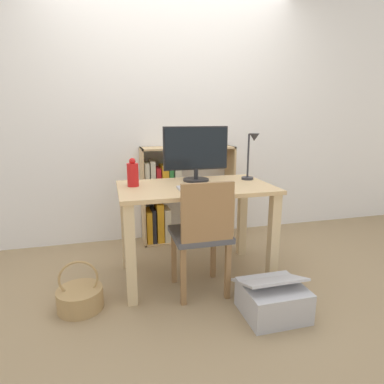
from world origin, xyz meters
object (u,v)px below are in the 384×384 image
at_px(vase, 133,174).
at_px(keyboard, 202,187).
at_px(bookshelf, 170,196).
at_px(basket, 80,297).
at_px(monitor, 196,151).
at_px(chair, 202,233).
at_px(desk_lamp, 251,152).
at_px(storage_box, 272,299).

bearing_deg(vase, keyboard, -23.19).
bearing_deg(bookshelf, basket, -128.03).
distance_m(monitor, chair, 0.71).
xyz_separation_m(keyboard, desk_lamp, (0.47, 0.18, 0.23)).
relative_size(vase, desk_lamp, 0.56).
xyz_separation_m(desk_lamp, storage_box, (-0.14, -0.72, -0.89)).
distance_m(monitor, bookshelf, 0.82).
bearing_deg(desk_lamp, monitor, 165.15).
bearing_deg(monitor, vase, -170.17).
relative_size(chair, storage_box, 2.04).
height_order(monitor, desk_lamp, monitor).
xyz_separation_m(monitor, storage_box, (0.30, -0.83, -0.89)).
distance_m(desk_lamp, storage_box, 1.15).
bearing_deg(monitor, bookshelf, 99.17).
xyz_separation_m(desk_lamp, bookshelf, (-0.54, 0.74, -0.52)).
bearing_deg(chair, keyboard, 74.77).
relative_size(vase, bookshelf, 0.22).
height_order(vase, desk_lamp, desk_lamp).
height_order(keyboard, chair, chair).
bearing_deg(keyboard, basket, -170.78).
xyz_separation_m(basket, storage_box, (1.24, -0.39, 0.03)).
bearing_deg(bookshelf, desk_lamp, -53.98).
height_order(monitor, keyboard, monitor).
bearing_deg(bookshelf, chair, -89.15).
distance_m(chair, basket, 0.94).
distance_m(bookshelf, basket, 1.41).
xyz_separation_m(vase, storage_box, (0.82, -0.74, -0.74)).
height_order(keyboard, desk_lamp, desk_lamp).
relative_size(monitor, basket, 1.54).
bearing_deg(bookshelf, vase, -120.55).
distance_m(keyboard, bookshelf, 0.97).
distance_m(monitor, basket, 1.39).
relative_size(desk_lamp, bookshelf, 0.40).
height_order(monitor, basket, monitor).
relative_size(vase, basket, 0.62).
bearing_deg(keyboard, storage_box, -57.98).
bearing_deg(storage_box, desk_lamp, 78.88).
height_order(keyboard, storage_box, keyboard).
bearing_deg(storage_box, chair, 137.00).
relative_size(vase, chair, 0.25).
distance_m(keyboard, chair, 0.34).
xyz_separation_m(keyboard, basket, (-0.90, -0.15, -0.68)).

